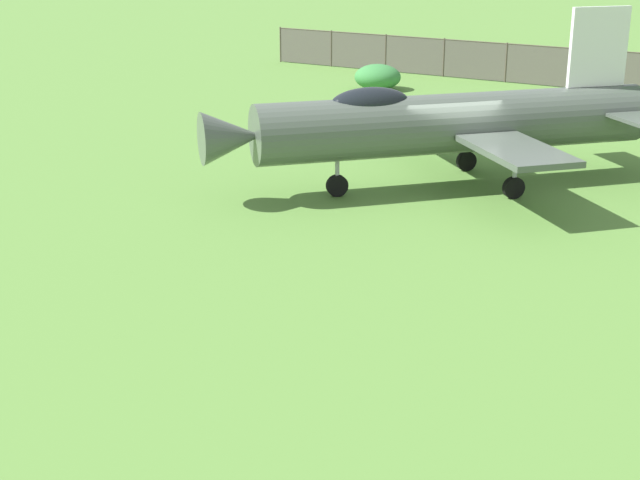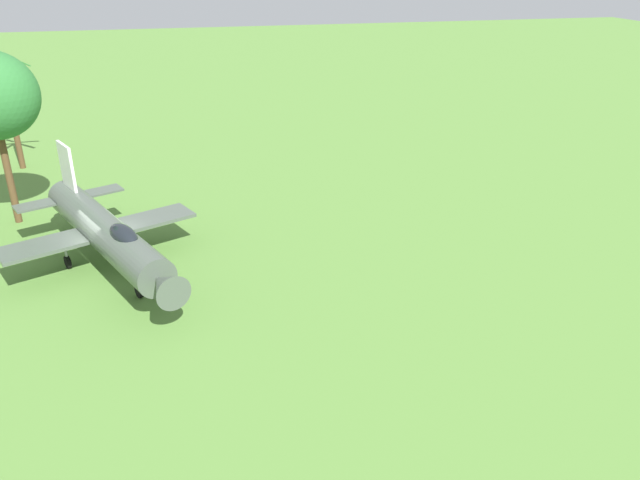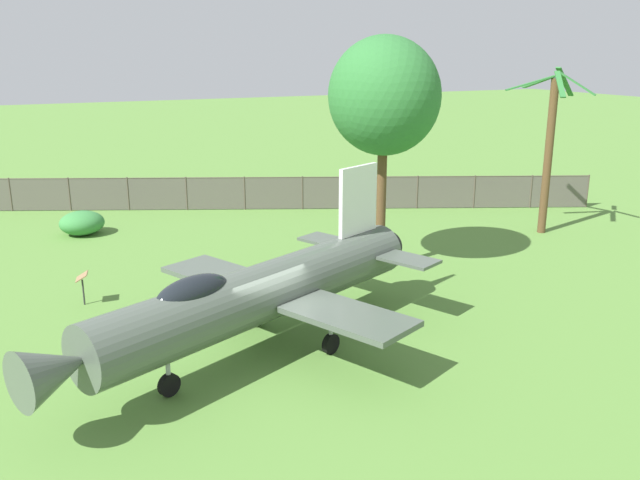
{
  "view_description": "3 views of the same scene",
  "coord_description": "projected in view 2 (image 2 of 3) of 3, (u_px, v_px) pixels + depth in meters",
  "views": [
    {
      "loc": [
        -25.52,
        0.05,
        7.16
      ],
      "look_at": [
        -9.38,
        2.41,
        1.5
      ],
      "focal_mm": 51.87,
      "sensor_mm": 36.0,
      "label": 1
    },
    {
      "loc": [
        -3.59,
        27.05,
        13.26
      ],
      "look_at": [
        -9.38,
        2.41,
        1.5
      ],
      "focal_mm": 34.98,
      "sensor_mm": 36.0,
      "label": 2
    },
    {
      "loc": [
        -16.69,
        5.97,
        8.45
      ],
      "look_at": [
        2.07,
        -2.7,
        2.5
      ],
      "focal_mm": 37.29,
      "sensor_mm": 36.0,
      "label": 3
    }
  ],
  "objects": [
    {
      "name": "ground_plane",
      "position": [
        110.0,
        268.0,
        28.72
      ],
      "size": [
        200.0,
        200.0,
        0.0
      ],
      "primitive_type": "plane",
      "color": "#568438"
    },
    {
      "name": "display_jet",
      "position": [
        107.0,
        233.0,
        27.66
      ],
      "size": [
        8.74,
        12.66,
        4.88
      ],
      "rotation": [
        0.0,
        0.0,
        2.0
      ],
      "color": "#4C564C",
      "rests_on": "ground_plane"
    },
    {
      "name": "palm_tree",
      "position": [
        10.0,
        108.0,
        40.24
      ],
      "size": [
        3.71,
        4.26,
        7.68
      ],
      "color": "brown",
      "rests_on": "ground_plane"
    }
  ]
}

